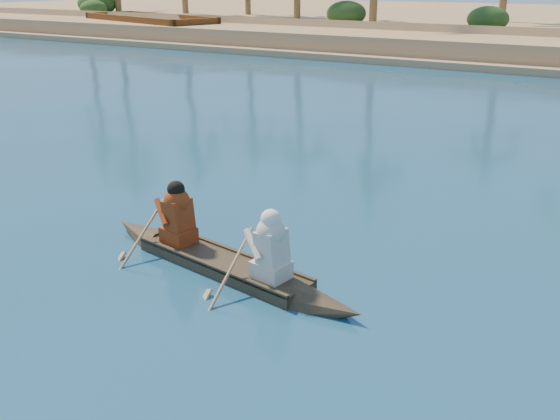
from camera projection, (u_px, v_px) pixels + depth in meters
The scene contains 2 objects.
canoe at pixel (222, 253), 9.91m from camera, with size 5.37×1.55×1.47m.
barge_left at pixel (150, 29), 46.68m from camera, with size 12.82×7.27×2.03m.
Camera 1 is at (-2.56, -9.54, 4.42)m, focal length 40.00 mm.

